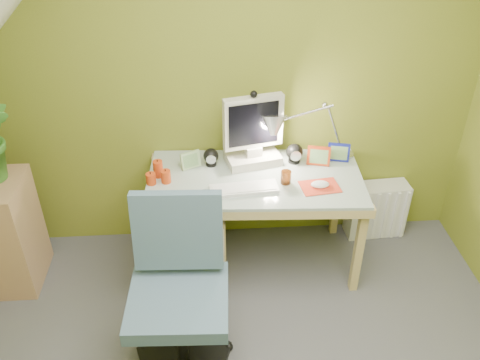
{
  "coord_description": "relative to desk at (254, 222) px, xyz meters",
  "views": [
    {
      "loc": [
        -0.17,
        -1.4,
        2.45
      ],
      "look_at": [
        0.0,
        1.0,
        0.85
      ],
      "focal_mm": 38.0,
      "sensor_mm": 36.0,
      "label": 1
    }
  ],
  "objects": [
    {
      "name": "amber_tumbler",
      "position": [
        0.18,
        -0.08,
        0.4
      ],
      "size": [
        0.07,
        0.07,
        0.08
      ],
      "primitive_type": "cylinder",
      "rotation": [
        0.0,
        0.0,
        0.08
      ],
      "color": "#924315",
      "rests_on": "desk"
    },
    {
      "name": "mouse",
      "position": [
        0.38,
        -0.14,
        0.38
      ],
      "size": [
        0.12,
        0.08,
        0.04
      ],
      "primitive_type": "ellipsoid",
      "rotation": [
        0.0,
        0.0,
        -0.09
      ],
      "color": "white",
      "rests_on": "mousepad"
    },
    {
      "name": "desk",
      "position": [
        0.0,
        0.0,
        0.0
      ],
      "size": [
        1.37,
        0.74,
        0.72
      ],
      "primitive_type": null,
      "rotation": [
        0.0,
        0.0,
        -0.05
      ],
      "color": "tan",
      "rests_on": "floor"
    },
    {
      "name": "photo_frame_blue",
      "position": [
        0.56,
        0.16,
        0.42
      ],
      "size": [
        0.14,
        0.05,
        0.12
      ],
      "primitive_type": "cube",
      "rotation": [
        0.0,
        0.0,
        -0.23
      ],
      "color": "navy",
      "rests_on": "desk"
    },
    {
      "name": "mousepad",
      "position": [
        0.38,
        -0.14,
        0.36
      ],
      "size": [
        0.25,
        0.19,
        0.01
      ],
      "primitive_type": "cube",
      "rotation": [
        0.0,
        0.0,
        0.13
      ],
      "color": "red",
      "rests_on": "desk"
    },
    {
      "name": "monitor",
      "position": [
        0.0,
        0.18,
        0.63
      ],
      "size": [
        0.44,
        0.32,
        0.55
      ],
      "primitive_type": null,
      "rotation": [
        0.0,
        0.0,
        0.22
      ],
      "color": "beige",
      "rests_on": "desk"
    },
    {
      "name": "desk_lamp",
      "position": [
        0.45,
        0.18,
        0.66
      ],
      "size": [
        0.59,
        0.31,
        0.61
      ],
      "primitive_type": null,
      "rotation": [
        0.0,
        0.0,
        -0.12
      ],
      "color": "#BAB9BE",
      "rests_on": "desk"
    },
    {
      "name": "wall_back",
      "position": [
        -0.11,
        0.37,
        0.84
      ],
      "size": [
        3.2,
        0.01,
        2.4
      ],
      "primitive_type": "cube",
      "color": "olive",
      "rests_on": "floor"
    },
    {
      "name": "speaker_left",
      "position": [
        -0.27,
        0.16,
        0.42
      ],
      "size": [
        0.1,
        0.1,
        0.12
      ],
      "primitive_type": null,
      "rotation": [
        0.0,
        0.0,
        -0.04
      ],
      "color": "black",
      "rests_on": "desk"
    },
    {
      "name": "speaker_right",
      "position": [
        0.27,
        0.16,
        0.42
      ],
      "size": [
        0.11,
        0.11,
        0.13
      ],
      "primitive_type": null,
      "rotation": [
        0.0,
        0.0,
        0.0
      ],
      "color": "black",
      "rests_on": "desk"
    },
    {
      "name": "candle_cluster",
      "position": [
        -0.6,
        0.01,
        0.41
      ],
      "size": [
        0.17,
        0.16,
        0.11
      ],
      "primitive_type": null,
      "rotation": [
        0.0,
        0.0,
        -0.24
      ],
      "color": "#C43B11",
      "rests_on": "desk"
    },
    {
      "name": "side_ledge",
      "position": [
        -1.56,
        -0.03,
        0.02
      ],
      "size": [
        0.28,
        0.44,
        0.76
      ],
      "primitive_type": "cube",
      "color": "tan",
      "rests_on": "floor"
    },
    {
      "name": "task_chair",
      "position": [
        -0.47,
        -0.8,
        0.16
      ],
      "size": [
        0.6,
        0.6,
        1.04
      ],
      "primitive_type": null,
      "rotation": [
        0.0,
        0.0,
        -0.05
      ],
      "color": "#41596B",
      "rests_on": "floor"
    },
    {
      "name": "photo_frame_red",
      "position": [
        0.42,
        0.12,
        0.42
      ],
      "size": [
        0.15,
        0.06,
        0.13
      ],
      "primitive_type": "cube",
      "rotation": [
        0.0,
        0.0,
        -0.25
      ],
      "color": "#B93713",
      "rests_on": "desk"
    },
    {
      "name": "photo_frame_green",
      "position": [
        -0.4,
        0.14,
        0.41
      ],
      "size": [
        0.12,
        0.07,
        0.11
      ],
      "primitive_type": "cube",
      "rotation": [
        0.0,
        0.0,
        0.45
      ],
      "color": "#9CBC81",
      "rests_on": "desk"
    },
    {
      "name": "keyboard",
      "position": [
        -0.08,
        -0.14,
        0.37
      ],
      "size": [
        0.42,
        0.17,
        0.02
      ],
      "primitive_type": "cube",
      "rotation": [
        0.0,
        0.0,
        0.09
      ],
      "color": "silver",
      "rests_on": "desk"
    },
    {
      "name": "radiator",
      "position": [
        0.93,
        0.27,
        -0.15
      ],
      "size": [
        0.43,
        0.2,
        0.42
      ],
      "primitive_type": "cube",
      "rotation": [
        0.0,
        0.0,
        0.07
      ],
      "color": "silver",
      "rests_on": "floor"
    }
  ]
}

